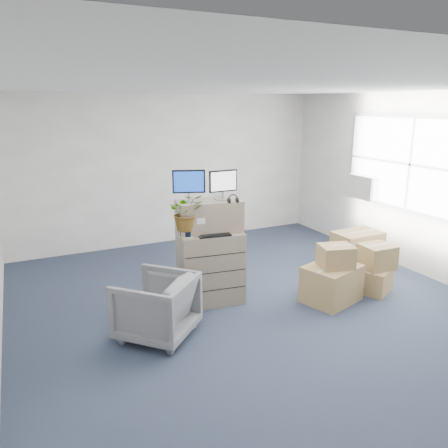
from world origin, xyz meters
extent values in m
plane|color=#242B41|center=(0.00, 0.00, 0.00)|extent=(7.00, 7.00, 0.00)
cube|color=beige|center=(0.00, 3.51, 1.40)|extent=(6.00, 0.02, 2.80)
cube|color=beige|center=(3.01, 0.00, 1.40)|extent=(0.02, 7.00, 2.80)
cube|color=#939496|center=(2.96, 0.50, 1.70)|extent=(0.06, 2.72, 1.52)
cube|color=white|center=(2.92, 0.50, 1.70)|extent=(0.01, 2.60, 1.40)
cube|color=silver|center=(2.87, 1.40, 1.20)|extent=(0.24, 0.60, 0.40)
cube|color=#86725C|center=(-0.41, 0.68, 0.49)|extent=(0.90, 0.61, 0.98)
cube|color=#86725C|center=(-0.41, 0.72, 1.19)|extent=(0.89, 0.52, 0.42)
cube|color=#99999E|center=(-0.66, 0.77, 1.41)|extent=(0.26, 0.22, 0.01)
cylinder|color=#99999E|center=(-0.66, 0.77, 1.46)|extent=(0.04, 0.04, 0.10)
cube|color=black|center=(-0.66, 0.77, 1.66)|extent=(0.40, 0.17, 0.30)
cube|color=navy|center=(-0.67, 0.75, 1.66)|extent=(0.36, 0.13, 0.26)
cube|color=#99999E|center=(-0.22, 0.69, 1.41)|extent=(0.21, 0.15, 0.01)
cylinder|color=#99999E|center=(-0.22, 0.69, 1.46)|extent=(0.03, 0.03, 0.09)
cube|color=black|center=(-0.22, 0.69, 1.65)|extent=(0.40, 0.03, 0.28)
cube|color=silver|center=(-0.22, 0.67, 1.65)|extent=(0.36, 0.01, 0.24)
torus|color=black|center=(-0.16, 0.50, 1.44)|extent=(0.14, 0.03, 0.14)
cube|color=black|center=(-0.43, 0.51, 0.99)|extent=(0.44, 0.23, 0.02)
ellipsoid|color=silver|center=(-0.11, 0.54, 0.99)|extent=(0.09, 0.07, 0.03)
cylinder|color=gray|center=(-0.33, 0.73, 1.11)|extent=(0.08, 0.08, 0.27)
cube|color=silver|center=(-0.47, 0.75, 0.99)|extent=(0.07, 0.06, 0.02)
cube|color=black|center=(-0.47, 0.75, 1.06)|extent=(0.06, 0.04, 0.11)
cube|color=black|center=(-0.10, 0.79, 1.01)|extent=(0.20, 0.16, 0.05)
cube|color=#439DE5|center=(-0.05, 0.75, 1.08)|extent=(0.25, 0.17, 0.09)
cylinder|color=#A9CCA4|center=(-0.76, 0.63, 0.99)|extent=(0.20, 0.20, 0.01)
cylinder|color=black|center=(-0.76, 0.63, 1.06)|extent=(0.17, 0.17, 0.13)
imported|color=#24611B|center=(-0.76, 0.63, 1.25)|extent=(0.51, 0.55, 0.37)
imported|color=slate|center=(-1.35, 0.08, 0.41)|extent=(1.08, 1.08, 0.81)
cube|color=#9A7C4A|center=(1.08, -0.04, 0.25)|extent=(0.86, 0.75, 0.51)
cube|color=#9A7C4A|center=(1.83, -0.06, 0.17)|extent=(0.60, 0.56, 0.35)
cube|color=#9A7C4A|center=(1.08, -0.08, 0.66)|extent=(0.51, 0.45, 0.30)
cube|color=#9A7C4A|center=(1.86, -0.03, 0.52)|extent=(0.46, 0.41, 0.34)
cube|color=#9A7C4A|center=(2.38, 0.93, 0.28)|extent=(0.79, 0.52, 0.56)
camera|label=1|loc=(-2.62, -4.38, 2.62)|focal=35.00mm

